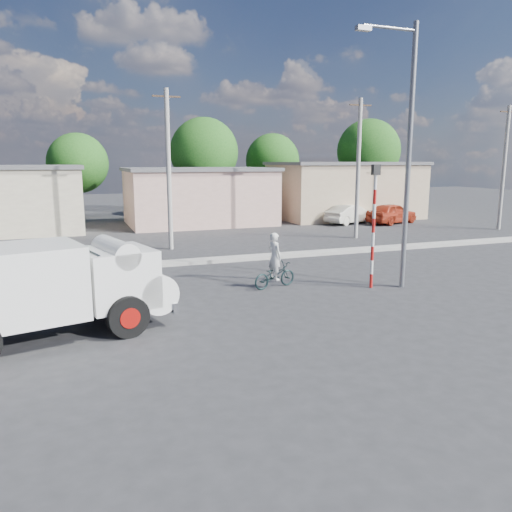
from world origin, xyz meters
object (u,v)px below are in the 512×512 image
object	(u,v)px
traffic_pole	(374,216)
bicycle	(275,275)
car_red	(392,213)
truck	(53,286)
car_cream	(350,214)
streetlight	(405,147)
cyclist	(275,265)

from	to	relation	value
traffic_pole	bicycle	bearing A→B (deg)	159.68
bicycle	traffic_pole	bearing A→B (deg)	-125.49
car_red	traffic_pole	bearing A→B (deg)	122.95
truck	car_cream	bearing A→B (deg)	28.86
bicycle	car_red	world-z (taller)	car_red
car_cream	bicycle	bearing A→B (deg)	119.68
truck	car_red	bearing A→B (deg)	23.39
truck	car_cream	size ratio (longest dim) A/B	1.50
streetlight	traffic_pole	bearing A→B (deg)	162.27
truck	car_red	world-z (taller)	truck
traffic_pole	streetlight	world-z (taller)	streetlight
car_red	streetlight	world-z (taller)	streetlight
cyclist	traffic_pole	xyz separation A→B (m)	(3.25, -1.21, 1.75)
truck	traffic_pole	xyz separation A→B (m)	(10.48, 1.60, 1.24)
truck	car_cream	distance (m)	26.83
cyclist	traffic_pole	bearing A→B (deg)	-125.49
truck	streetlight	xyz separation A→B (m)	(11.42, 1.30, 3.60)
traffic_pole	streetlight	size ratio (longest dim) A/B	0.48
truck	traffic_pole	world-z (taller)	traffic_pole
bicycle	car_red	xyz separation A→B (m)	(15.27, 14.53, 0.29)
bicycle	car_cream	xyz separation A→B (m)	(12.37, 15.52, 0.23)
cyclist	truck	bearing A→B (deg)	96.05
cyclist	car_cream	xyz separation A→B (m)	(12.37, 15.52, -0.16)
cyclist	traffic_pole	size ratio (longest dim) A/B	0.39
traffic_pole	streetlight	xyz separation A→B (m)	(0.94, -0.30, 2.37)
cyclist	streetlight	size ratio (longest dim) A/B	0.19
streetlight	truck	bearing A→B (deg)	-173.51
car_red	streetlight	distance (m)	19.94
car_red	car_cream	bearing A→B (deg)	51.49
car_red	bicycle	bearing A→B (deg)	113.90
cyclist	car_red	bearing A→B (deg)	-61.59
car_cream	streetlight	world-z (taller)	streetlight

